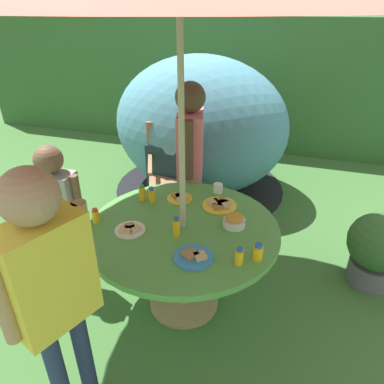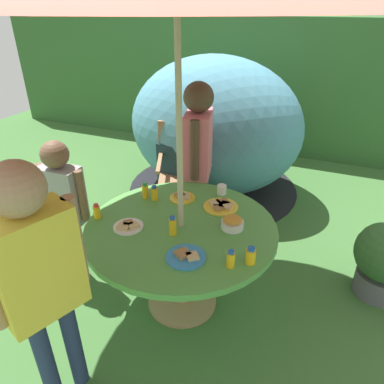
% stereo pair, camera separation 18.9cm
% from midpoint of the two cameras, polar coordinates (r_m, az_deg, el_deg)
% --- Properties ---
extents(ground_plane, '(10.00, 10.00, 0.02)m').
position_cam_midpoint_polar(ground_plane, '(2.76, 0.48, -17.44)').
color(ground_plane, '#3D6B33').
extents(hedge_backdrop, '(9.00, 0.70, 1.80)m').
position_cam_midpoint_polar(hedge_backdrop, '(5.44, 15.11, 16.20)').
color(hedge_backdrop, '#33602D').
rests_on(hedge_backdrop, ground_plane).
extents(garden_table, '(1.25, 1.25, 0.68)m').
position_cam_midpoint_polar(garden_table, '(2.38, 0.54, -7.68)').
color(garden_table, tan).
rests_on(garden_table, ground_plane).
extents(wooden_chair, '(0.63, 0.64, 0.97)m').
position_cam_midpoint_polar(wooden_chair, '(3.43, 0.17, 3.75)').
color(wooden_chair, '#93704C').
rests_on(wooden_chair, ground_plane).
extents(dome_tent, '(2.16, 2.16, 1.50)m').
position_cam_midpoint_polar(dome_tent, '(3.98, 4.98, 10.35)').
color(dome_tent, teal).
rests_on(dome_tent, ground_plane).
extents(child_in_pink_shirt, '(0.29, 0.47, 1.43)m').
position_cam_midpoint_polar(child_in_pink_shirt, '(2.97, 2.84, 7.55)').
color(child_in_pink_shirt, '#3F3F47').
rests_on(child_in_pink_shirt, ground_plane).
extents(child_in_grey_shirt, '(0.39, 0.19, 1.14)m').
position_cam_midpoint_polar(child_in_grey_shirt, '(2.69, -18.24, -0.51)').
color(child_in_grey_shirt, '#3F3F47').
rests_on(child_in_grey_shirt, ground_plane).
extents(child_in_yellow_shirt, '(0.32, 0.45, 1.43)m').
position_cam_midpoint_polar(child_in_yellow_shirt, '(1.75, -20.94, -11.06)').
color(child_in_yellow_shirt, navy).
rests_on(child_in_yellow_shirt, ground_plane).
extents(snack_bowl, '(0.14, 0.14, 0.08)m').
position_cam_midpoint_polar(snack_bowl, '(2.30, 8.88, -5.00)').
color(snack_bowl, white).
rests_on(snack_bowl, garden_table).
extents(plate_back_edge, '(0.25, 0.25, 0.03)m').
position_cam_midpoint_polar(plate_back_edge, '(2.52, 6.86, -2.26)').
color(plate_back_edge, yellow).
rests_on(plate_back_edge, garden_table).
extents(plate_near_left, '(0.23, 0.23, 0.03)m').
position_cam_midpoint_polar(plate_near_left, '(2.04, 1.72, -10.37)').
color(plate_near_left, '#338CD8').
rests_on(plate_near_left, garden_table).
extents(plate_far_right, '(0.19, 0.19, 0.03)m').
position_cam_midpoint_polar(plate_far_right, '(2.31, -7.94, -5.51)').
color(plate_far_right, white).
rests_on(plate_far_right, garden_table).
extents(plate_front_edge, '(0.19, 0.19, 0.03)m').
position_cam_midpoint_polar(plate_front_edge, '(2.61, 0.50, -0.88)').
color(plate_front_edge, yellow).
rests_on(plate_front_edge, garden_table).
extents(juice_bottle_near_right, '(0.05, 0.05, 0.11)m').
position_cam_midpoint_polar(juice_bottle_near_right, '(2.58, -4.00, -0.24)').
color(juice_bottle_near_right, yellow).
rests_on(juice_bottle_near_right, garden_table).
extents(juice_bottle_far_left, '(0.05, 0.05, 0.13)m').
position_cam_midpoint_polar(juice_bottle_far_left, '(2.20, -0.66, -5.58)').
color(juice_bottle_far_left, yellow).
rests_on(juice_bottle_far_left, garden_table).
extents(juice_bottle_center_front, '(0.05, 0.05, 0.11)m').
position_cam_midpoint_polar(juice_bottle_center_front, '(2.42, -12.95, -3.16)').
color(juice_bottle_center_front, yellow).
rests_on(juice_bottle_center_front, garden_table).
extents(juice_bottle_center_back, '(0.06, 0.06, 0.11)m').
position_cam_midpoint_polar(juice_bottle_center_back, '(2.03, 12.11, -10.09)').
color(juice_bottle_center_back, yellow).
rests_on(juice_bottle_center_back, garden_table).
extents(juice_bottle_mid_left, '(0.05, 0.05, 0.11)m').
position_cam_midpoint_polar(juice_bottle_mid_left, '(1.98, 9.02, -10.71)').
color(juice_bottle_mid_left, yellow).
rests_on(juice_bottle_mid_left, garden_table).
extents(juice_bottle_mid_right, '(0.05, 0.05, 0.12)m').
position_cam_midpoint_polar(juice_bottle_mid_right, '(2.61, -5.51, 0.12)').
color(juice_bottle_mid_right, yellow).
rests_on(juice_bottle_mid_right, garden_table).
extents(cup_near, '(0.07, 0.07, 0.07)m').
position_cam_midpoint_polar(cup_near, '(2.68, 6.82, 0.37)').
color(cup_near, white).
rests_on(cup_near, garden_table).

